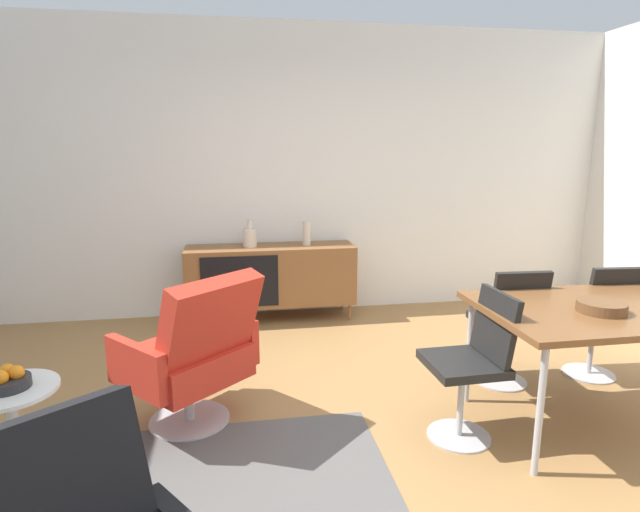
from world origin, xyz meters
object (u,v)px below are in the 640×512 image
lounge_chair_red (193,352)px  dining_chair_back_right (601,316)px  vase_cobalt (307,233)px  wooden_bowl_on_table (601,307)px  dining_chair_back_left (509,322)px  vase_sculptural_dark (250,237)px  sideboard (271,275)px  side_table_round (14,426)px  fruit_bowl (8,380)px  dining_chair_near_window (473,360)px  dining_table (619,313)px

lounge_chair_red → dining_chair_back_right: bearing=3.6°
vase_cobalt → dining_chair_back_right: (1.85, -1.72, -0.37)m
wooden_bowl_on_table → dining_chair_back_left: 0.73m
vase_sculptural_dark → sideboard: bearing=-0.6°
vase_cobalt → wooden_bowl_on_table: (1.31, -2.36, -0.07)m
vase_cobalt → lounge_chair_red: size_ratio=0.25×
side_table_round → fruit_bowl: bearing=36.5°
sideboard → vase_cobalt: size_ratio=6.84×
dining_chair_near_window → lounge_chair_red: bearing=166.2°
dining_table → dining_chair_back_right: 0.70m
sideboard → wooden_bowl_on_table: bearing=-54.8°
side_table_round → dining_chair_near_window: bearing=1.3°
vase_cobalt → dining_chair_near_window: size_ratio=0.27×
wooden_bowl_on_table → fruit_bowl: size_ratio=1.30×
vase_sculptural_dark → wooden_bowl_on_table: 3.00m
vase_sculptural_dark → wooden_bowl_on_table: (1.86, -2.36, -0.04)m
vase_sculptural_dark → lounge_chair_red: size_ratio=0.28×
dining_chair_near_window → dining_chair_back_left: bearing=46.1°
dining_chair_back_left → fruit_bowl: 2.97m
wooden_bowl_on_table → lounge_chair_red: size_ratio=0.27×
sideboard → vase_cobalt: 0.53m
sideboard → side_table_round: (-1.40, -2.32, -0.12)m
dining_table → dining_chair_near_window: 0.92m
dining_table → dining_chair_back_left: dining_chair_back_left is taller
vase_sculptural_dark → dining_table: size_ratio=0.16×
sideboard → vase_sculptural_dark: vase_sculptural_dark is taller
vase_cobalt → dining_chair_back_left: 2.10m
sideboard → dining_table: bearing=-50.7°
dining_table → dining_chair_back_left: bearing=122.3°
dining_chair_back_right → lounge_chair_red: (-2.79, -0.17, -0.00)m
wooden_bowl_on_table → dining_chair_back_right: bearing=50.1°
dining_chair_near_window → fruit_bowl: (-2.37, -0.05, 0.09)m
vase_sculptural_dark → wooden_bowl_on_table: bearing=-51.8°
dining_table → fruit_bowl: bearing=-179.1°
dining_chair_near_window → fruit_bowl: 2.38m
dining_table → fruit_bowl: size_ratio=8.00×
dining_table → vase_cobalt: bearing=123.5°
sideboard → vase_cobalt: bearing=0.3°
dining_chair_back_left → dining_chair_back_right: 0.70m
sideboard → vase_sculptural_dark: (-0.19, 0.00, 0.37)m
dining_table → dining_chair_near_window: dining_chair_near_window is taller
dining_chair_near_window → dining_chair_back_right: size_ratio=1.00×
fruit_bowl → wooden_bowl_on_table: bearing=-0.7°
dining_table → side_table_round: size_ratio=3.08×
vase_cobalt → fruit_bowl: bearing=-127.1°
vase_cobalt → vase_sculptural_dark: (-0.55, 0.00, -0.03)m
vase_cobalt → fruit_bowl: (-1.76, -2.32, -0.28)m
sideboard → fruit_bowl: (-1.40, -2.32, 0.12)m
sideboard → fruit_bowl: bearing=-121.1°
dining_chair_back_left → lounge_chair_red: 2.10m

